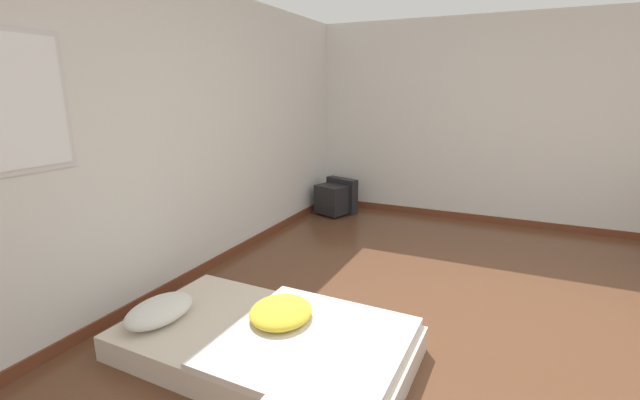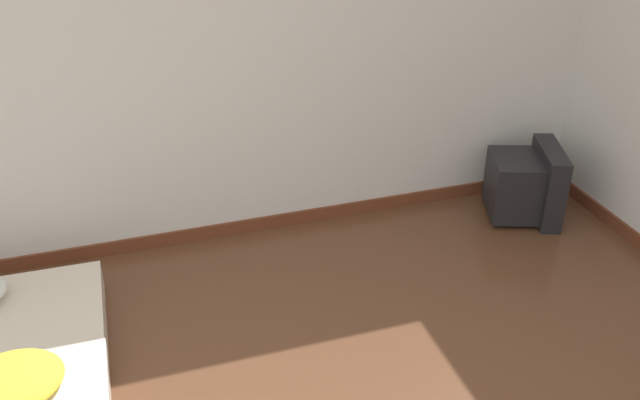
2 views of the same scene
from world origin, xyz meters
name	(u,v)px [view 2 (image 2 of 2)]	position (x,y,z in m)	size (l,w,h in m)	color
wall_back	(111,46)	(-0.02, 2.75, 1.29)	(8.30, 0.08, 2.60)	silver
crt_tv	(527,184)	(2.47, 2.35, 0.24)	(0.56, 0.56, 0.49)	black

